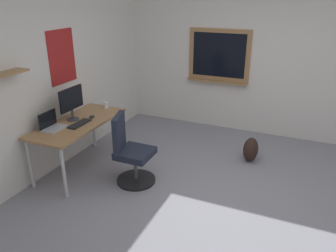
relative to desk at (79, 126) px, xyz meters
name	(u,v)px	position (x,y,z in m)	size (l,w,h in m)	color
ground_plane	(218,202)	(-0.05, -2.04, -0.65)	(5.20, 5.20, 0.00)	gray
wall_back	(46,79)	(-0.06, 0.41, 0.65)	(5.00, 0.30, 2.60)	silver
wall_right	(259,60)	(2.40, -2.02, 0.65)	(0.22, 5.00, 2.60)	silver
desk	(79,126)	(0.00, 0.00, 0.00)	(1.49, 0.66, 0.72)	#997047
office_chair	(130,154)	(-0.03, -0.83, -0.25)	(0.52, 0.54, 0.95)	black
laptop	(52,125)	(-0.34, 0.15, 0.12)	(0.31, 0.21, 0.23)	#ADAFB5
monitor_primary	(71,101)	(0.04, 0.11, 0.34)	(0.46, 0.17, 0.46)	#38383D
keyboard	(79,124)	(-0.07, -0.08, 0.08)	(0.37, 0.13, 0.02)	black
computer_mouse	(92,117)	(0.21, -0.08, 0.09)	(0.10, 0.06, 0.03)	#262628
coffee_mug	(106,105)	(0.65, -0.03, 0.11)	(0.08, 0.08, 0.09)	silver
backpack	(251,149)	(1.21, -2.19, -0.47)	(0.32, 0.22, 0.37)	black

